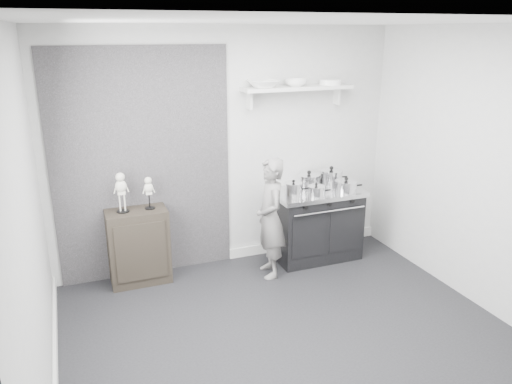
% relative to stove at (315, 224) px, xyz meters
% --- Properties ---
extents(ground, '(4.00, 4.00, 0.00)m').
position_rel_stove_xyz_m(ground, '(-0.99, -1.48, -0.43)').
color(ground, black).
rests_on(ground, ground).
extents(room_shell, '(4.02, 3.62, 2.71)m').
position_rel_stove_xyz_m(room_shell, '(-1.08, -1.33, 1.21)').
color(room_shell, beige).
rests_on(room_shell, ground).
extents(wall_shelf, '(1.30, 0.26, 0.24)m').
position_rel_stove_xyz_m(wall_shelf, '(-0.19, 0.20, 1.58)').
color(wall_shelf, silver).
rests_on(wall_shelf, room_shell).
extents(stove, '(1.05, 0.66, 0.84)m').
position_rel_stove_xyz_m(stove, '(0.00, 0.00, 0.00)').
color(stove, black).
rests_on(stove, ground).
extents(side_cabinet, '(0.64, 0.37, 0.83)m').
position_rel_stove_xyz_m(side_cabinet, '(-2.08, 0.13, -0.01)').
color(side_cabinet, black).
rests_on(side_cabinet, ground).
extents(child, '(0.38, 0.53, 1.35)m').
position_rel_stove_xyz_m(child, '(-0.69, -0.24, 0.25)').
color(child, slate).
rests_on(child, ground).
extents(pot_front_left, '(0.29, 0.20, 0.19)m').
position_rel_stove_xyz_m(pot_front_left, '(-0.35, -0.09, 0.50)').
color(pot_front_left, silver).
rests_on(pot_front_left, stove).
extents(pot_back_left, '(0.36, 0.28, 0.21)m').
position_rel_stove_xyz_m(pot_back_left, '(-0.03, 0.15, 0.50)').
color(pot_back_left, silver).
rests_on(pot_back_left, stove).
extents(pot_back_right, '(0.36, 0.28, 0.24)m').
position_rel_stove_xyz_m(pot_back_right, '(0.25, 0.11, 0.52)').
color(pot_back_right, silver).
rests_on(pot_back_right, stove).
extents(pot_front_right, '(0.35, 0.26, 0.18)m').
position_rel_stove_xyz_m(pot_front_right, '(0.29, -0.17, 0.49)').
color(pot_front_right, silver).
rests_on(pot_front_right, stove).
extents(pot_front_center, '(0.28, 0.20, 0.16)m').
position_rel_stove_xyz_m(pot_front_center, '(-0.11, -0.18, 0.48)').
color(pot_front_center, silver).
rests_on(pot_front_center, stove).
extents(skeleton_full, '(0.14, 0.09, 0.49)m').
position_rel_stove_xyz_m(skeleton_full, '(-2.21, 0.13, 0.65)').
color(skeleton_full, beige).
rests_on(skeleton_full, side_cabinet).
extents(skeleton_torso, '(0.11, 0.07, 0.40)m').
position_rel_stove_xyz_m(skeleton_torso, '(-1.93, 0.13, 0.60)').
color(skeleton_torso, beige).
rests_on(skeleton_torso, side_cabinet).
extents(bowl_large, '(0.34, 0.34, 0.08)m').
position_rel_stove_xyz_m(bowl_large, '(-0.61, 0.19, 1.66)').
color(bowl_large, white).
rests_on(bowl_large, wall_shelf).
extents(bowl_small, '(0.25, 0.25, 0.08)m').
position_rel_stove_xyz_m(bowl_small, '(-0.21, 0.19, 1.65)').
color(bowl_small, white).
rests_on(bowl_small, wall_shelf).
extents(plate_stack, '(0.25, 0.25, 0.06)m').
position_rel_stove_xyz_m(plate_stack, '(0.23, 0.19, 1.64)').
color(plate_stack, white).
rests_on(plate_stack, wall_shelf).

